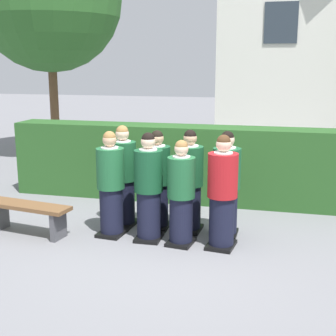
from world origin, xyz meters
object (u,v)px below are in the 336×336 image
(student_rear_row_0, at_px, (123,178))
(wooden_bench, at_px, (28,212))
(student_rear_row_2, at_px, (190,184))
(student_in_red_blazer, at_px, (222,195))
(student_front_row_0, at_px, (111,186))
(student_front_row_2, at_px, (181,196))
(student_front_row_1, at_px, (149,190))
(student_rear_row_3, at_px, (226,187))
(student_rear_row_1, at_px, (157,182))

(student_rear_row_0, bearing_deg, wooden_bench, -149.57)
(student_rear_row_2, relative_size, wooden_bench, 1.11)
(student_in_red_blazer, bearing_deg, student_rear_row_2, 136.15)
(student_front_row_0, xyz_separation_m, student_front_row_2, (1.11, -0.11, -0.04))
(student_front_row_0, relative_size, wooden_bench, 1.11)
(student_front_row_1, height_order, student_rear_row_3, student_front_row_1)
(student_front_row_0, xyz_separation_m, student_rear_row_3, (1.68, 0.39, 0.00))
(student_front_row_2, bearing_deg, student_rear_row_1, 130.99)
(student_rear_row_0, relative_size, student_rear_row_3, 1.01)
(student_rear_row_3, bearing_deg, student_rear_row_1, 175.72)
(student_rear_row_0, relative_size, student_rear_row_1, 1.04)
(student_front_row_0, distance_m, student_rear_row_3, 1.73)
(student_front_row_1, distance_m, student_rear_row_2, 0.72)
(student_front_row_1, height_order, student_front_row_2, student_front_row_1)
(student_front_row_1, distance_m, student_front_row_2, 0.51)
(student_rear_row_2, bearing_deg, student_front_row_0, -157.69)
(student_rear_row_0, bearing_deg, student_front_row_0, -94.09)
(wooden_bench, bearing_deg, student_in_red_blazer, 3.74)
(student_in_red_blazer, relative_size, student_rear_row_1, 1.03)
(student_rear_row_0, bearing_deg, student_front_row_1, -42.08)
(student_front_row_1, xyz_separation_m, student_rear_row_2, (0.51, 0.50, -0.01))
(student_rear_row_0, bearing_deg, student_rear_row_3, -2.57)
(student_in_red_blazer, bearing_deg, wooden_bench, -176.26)
(student_front_row_0, relative_size, student_rear_row_3, 1.00)
(student_in_red_blazer, height_order, student_rear_row_3, student_in_red_blazer)
(student_in_red_blazer, relative_size, wooden_bench, 1.13)
(student_front_row_0, height_order, student_rear_row_1, student_front_row_0)
(student_rear_row_0, distance_m, student_rear_row_2, 1.08)
(student_front_row_2, height_order, student_in_red_blazer, student_in_red_blazer)
(student_rear_row_0, xyz_separation_m, student_rear_row_2, (1.08, -0.01, -0.02))
(student_in_red_blazer, height_order, student_rear_row_2, student_in_red_blazer)
(student_front_row_1, relative_size, student_rear_row_2, 1.01)
(student_front_row_2, relative_size, wooden_bench, 1.06)
(student_front_row_1, distance_m, student_in_red_blazer, 1.09)
(student_in_red_blazer, distance_m, student_rear_row_2, 0.80)
(student_rear_row_2, bearing_deg, student_in_red_blazer, -43.85)
(student_in_red_blazer, xyz_separation_m, student_rear_row_0, (-1.66, 0.56, 0.00))
(student_front_row_0, distance_m, student_in_red_blazer, 1.69)
(student_rear_row_2, distance_m, wooden_bench, 2.51)
(student_front_row_0, relative_size, student_front_row_2, 1.05)
(student_rear_row_3, bearing_deg, student_rear_row_0, 177.43)
(student_rear_row_2, bearing_deg, student_front_row_1, -135.44)
(student_rear_row_3, bearing_deg, wooden_bench, -166.97)
(student_in_red_blazer, relative_size, student_rear_row_2, 1.02)
(student_in_red_blazer, bearing_deg, student_rear_row_3, 90.49)
(student_in_red_blazer, distance_m, student_rear_row_1, 1.23)
(student_front_row_2, xyz_separation_m, student_rear_row_3, (0.58, 0.51, 0.04))
(student_rear_row_0, xyz_separation_m, student_rear_row_1, (0.56, 0.01, -0.03))
(student_rear_row_2, xyz_separation_m, student_rear_row_3, (0.57, -0.06, 0.00))
(student_in_red_blazer, bearing_deg, student_front_row_2, -178.19)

